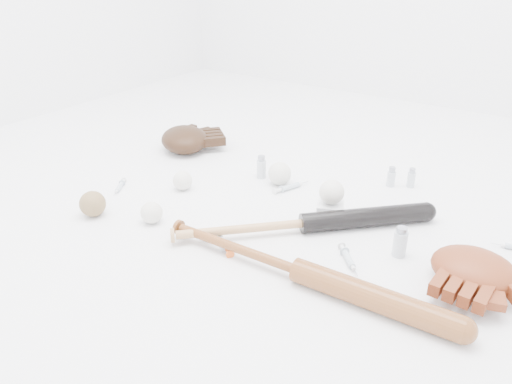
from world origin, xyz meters
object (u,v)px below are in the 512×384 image
Objects in this scene: bat_wood at (298,270)px; pedestal at (330,210)px; glove_dark at (185,139)px; bat_dark at (304,223)px.

bat_wood reaches higher than pedestal.
bat_wood is 10.45× the size of pedestal.
glove_dark is 0.77m from pedestal.
bat_wood is at bearing -76.49° from pedestal.
glove_dark is 3.37× the size of pedestal.
bat_dark is 0.79m from glove_dark.
glove_dark reaches higher than pedestal.
glove_dark is at bearing 113.12° from bat_dark.
pedestal is at bearing 36.71° from bat_dark.
glove_dark is (-0.84, 0.52, 0.02)m from bat_wood.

